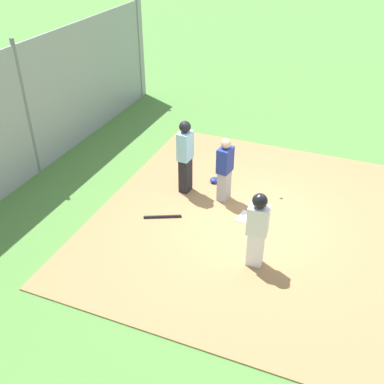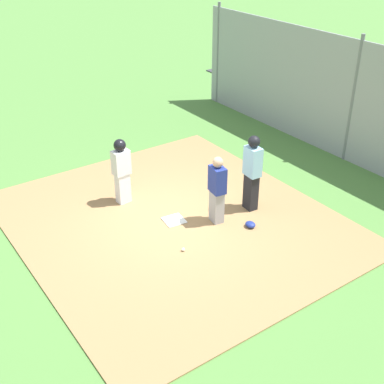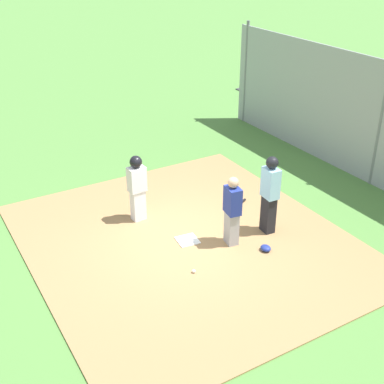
{
  "view_description": "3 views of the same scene",
  "coord_description": "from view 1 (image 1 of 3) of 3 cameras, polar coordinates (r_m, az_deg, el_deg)",
  "views": [
    {
      "loc": [
        7.95,
        1.89,
        5.9
      ],
      "look_at": [
        0.48,
        -1.13,
        0.73
      ],
      "focal_mm": 42.88,
      "sensor_mm": 36.0,
      "label": 1
    },
    {
      "loc": [
        -7.96,
        5.11,
        6.07
      ],
      "look_at": [
        -0.41,
        -0.2,
        0.87
      ],
      "focal_mm": 47.83,
      "sensor_mm": 36.0,
      "label": 2
    },
    {
      "loc": [
        -8.04,
        4.63,
        6.01
      ],
      "look_at": [
        0.29,
        -0.28,
        1.0
      ],
      "focal_mm": 48.05,
      "sensor_mm": 36.0,
      "label": 3
    }
  ],
  "objects": [
    {
      "name": "backstop_fence",
      "position": [
        11.71,
        -19.84,
        9.22
      ],
      "size": [
        12.0,
        0.1,
        3.35
      ],
      "color": "#93999E",
      "rests_on": "ground_plane"
    },
    {
      "name": "ground_plane",
      "position": [
        10.08,
        7.03,
        -3.42
      ],
      "size": [
        140.0,
        140.0,
        0.0
      ],
      "primitive_type": "plane",
      "color": "#51843D"
    },
    {
      "name": "catcher_mask",
      "position": [
        11.23,
        2.79,
        1.51
      ],
      "size": [
        0.24,
        0.2,
        0.12
      ],
      "primitive_type": "ellipsoid",
      "color": "navy",
      "rests_on": "dirt_infield"
    },
    {
      "name": "dirt_infield",
      "position": [
        10.07,
        7.04,
        -3.35
      ],
      "size": [
        7.2,
        6.4,
        0.03
      ],
      "primitive_type": "cube",
      "color": "#9E774C",
      "rests_on": "ground_plane"
    },
    {
      "name": "umpire",
      "position": [
        10.46,
        -0.84,
        4.59
      ],
      "size": [
        0.4,
        0.29,
        1.78
      ],
      "rotation": [
        0.0,
        0.0,
        1.49
      ],
      "color": "black",
      "rests_on": "dirt_infield"
    },
    {
      "name": "runner",
      "position": [
        8.37,
        8.15,
        -4.22
      ],
      "size": [
        0.28,
        0.4,
        1.57
      ],
      "rotation": [
        0.0,
        0.0,
        3.21
      ],
      "color": "silver",
      "rests_on": "dirt_infield"
    },
    {
      "name": "home_plate",
      "position": [
        10.06,
        7.05,
        -3.23
      ],
      "size": [
        0.49,
        0.49,
        0.02
      ],
      "primitive_type": "cube",
      "rotation": [
        0.0,
        0.0,
        -0.12
      ],
      "color": "white",
      "rests_on": "dirt_infield"
    },
    {
      "name": "baseball_bat",
      "position": [
        10.01,
        -3.69,
        -3.06
      ],
      "size": [
        0.4,
        0.77,
        0.06
      ],
      "primitive_type": "cylinder",
      "rotation": [
        0.0,
        1.57,
        2.01
      ],
      "color": "black",
      "rests_on": "dirt_infield"
    },
    {
      "name": "baseball",
      "position": [
        10.82,
        10.98,
        -0.59
      ],
      "size": [
        0.07,
        0.07,
        0.07
      ],
      "primitive_type": "sphere",
      "color": "white",
      "rests_on": "dirt_infield"
    },
    {
      "name": "catcher",
      "position": [
        10.24,
        4.09,
        2.88
      ],
      "size": [
        0.41,
        0.31,
        1.54
      ],
      "rotation": [
        0.0,
        0.0,
        1.42
      ],
      "color": "#9E9EA3",
      "rests_on": "dirt_infield"
    }
  ]
}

